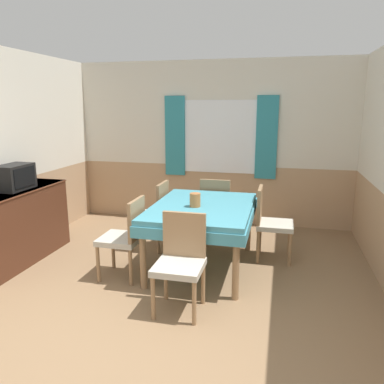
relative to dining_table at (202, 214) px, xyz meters
The scene contains 12 objects.
ground_plane 2.06m from the dining_table, 97.29° to the right, with size 16.00×16.00×0.00m, color #846647.
wall_back 1.98m from the dining_table, 97.31° to the left, with size 4.85×0.09×2.60m.
wall_left 2.58m from the dining_table, behind, with size 0.05×4.17×2.60m.
dining_table is the anchor object (origin of this frame).
chair_left_near 0.91m from the dining_table, 148.81° to the right, with size 0.44×0.44×0.91m.
chair_right_far 0.91m from the dining_table, 31.19° to the left, with size 0.44×0.44×0.91m.
chair_left_far 0.91m from the dining_table, 148.81° to the left, with size 0.44×0.44×0.91m.
chair_head_near 0.97m from the dining_table, 90.00° to the right, with size 0.44×0.44×0.91m.
chair_head_window 0.97m from the dining_table, 90.00° to the left, with size 0.44×0.44×0.91m.
sideboard 2.27m from the dining_table, behind, with size 0.46×1.52×0.91m.
tv 2.30m from the dining_table, behind, with size 0.29×0.45×0.31m.
vase 0.21m from the dining_table, 128.54° to the right, with size 0.12×0.12×0.16m.
Camera 1 is at (1.11, -2.17, 1.89)m, focal length 35.00 mm.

